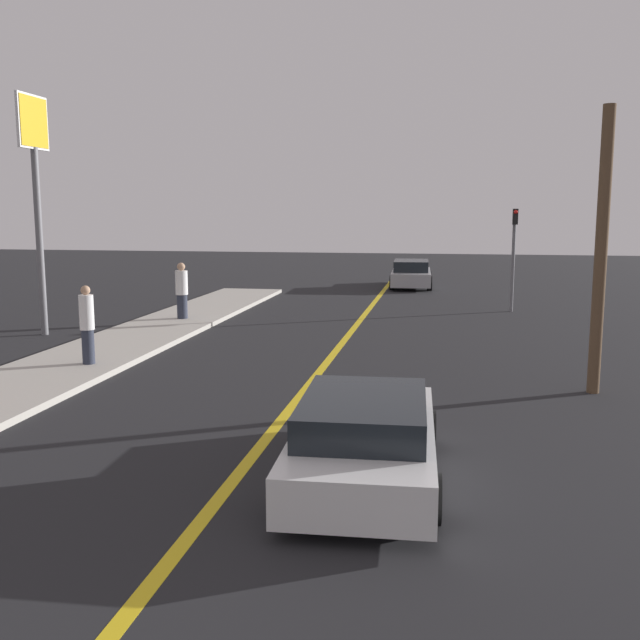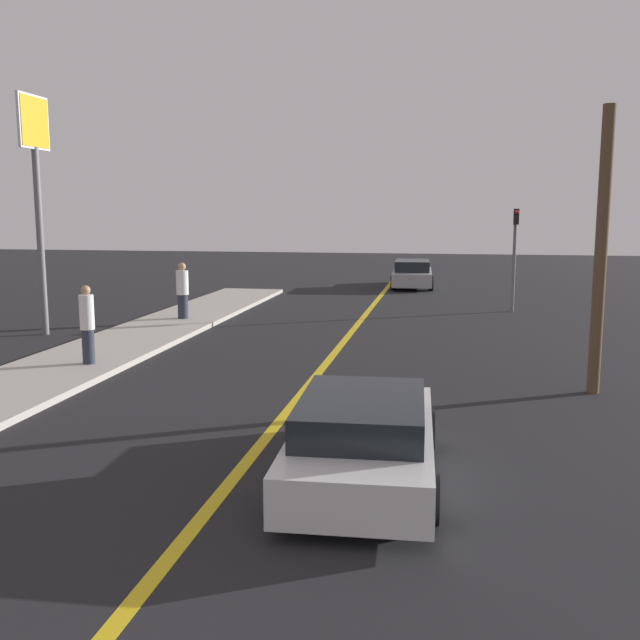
# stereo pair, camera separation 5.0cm
# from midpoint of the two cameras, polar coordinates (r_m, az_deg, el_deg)

# --- Properties ---
(road_center_line) EXTENTS (0.20, 60.00, 0.01)m
(road_center_line) POSITION_cam_midpoint_polar(r_m,az_deg,el_deg) (19.21, 1.75, -2.02)
(road_center_line) COLOR gold
(road_center_line) RESTS_ON ground_plane
(sidewalk_left) EXTENTS (2.66, 29.90, 0.14)m
(sidewalk_left) POSITION_cam_midpoint_polar(r_m,az_deg,el_deg) (18.12, -17.97, -2.89)
(sidewalk_left) COLOR #ADA89E
(sidewalk_left) RESTS_ON ground_plane
(car_near_right_lane) EXTENTS (2.08, 4.35, 1.18)m
(car_near_right_lane) POSITION_cam_midpoint_polar(r_m,az_deg,el_deg) (9.68, 3.63, -9.40)
(car_near_right_lane) COLOR silver
(car_near_right_lane) RESTS_ON ground_plane
(car_ahead_center) EXTENTS (2.05, 4.65, 1.28)m
(car_ahead_center) POSITION_cam_midpoint_polar(r_m,az_deg,el_deg) (34.00, 7.44, 3.67)
(car_ahead_center) COLOR #9E9EA3
(car_ahead_center) RESTS_ON ground_plane
(pedestrian_far_standing) EXTENTS (0.33, 0.33, 1.79)m
(pedestrian_far_standing) POSITION_cam_midpoint_polar(r_m,az_deg,el_deg) (16.93, -18.04, -0.34)
(pedestrian_far_standing) COLOR #282D3D
(pedestrian_far_standing) RESTS_ON sidewalk_left
(pedestrian_by_sign) EXTENTS (0.39, 0.39, 1.80)m
(pedestrian_by_sign) POSITION_cam_midpoint_polar(r_m,az_deg,el_deg) (23.36, -10.88, 2.32)
(pedestrian_by_sign) COLOR #282D3D
(pedestrian_by_sign) RESTS_ON sidewalk_left
(traffic_light) EXTENTS (0.18, 0.40, 3.65)m
(traffic_light) POSITION_cam_midpoint_polar(r_m,az_deg,el_deg) (26.25, 15.36, 5.55)
(traffic_light) COLOR slate
(traffic_light) RESTS_ON ground_plane
(roadside_sign) EXTENTS (0.20, 1.46, 6.79)m
(roadside_sign) POSITION_cam_midpoint_polar(r_m,az_deg,el_deg) (22.10, -21.73, 11.48)
(roadside_sign) COLOR slate
(roadside_sign) RESTS_ON ground_plane
(utility_pole) EXTENTS (0.24, 0.24, 5.57)m
(utility_pole) POSITION_cam_midpoint_polar(r_m,az_deg,el_deg) (14.87, 21.65, 5.03)
(utility_pole) COLOR brown
(utility_pole) RESTS_ON ground_plane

